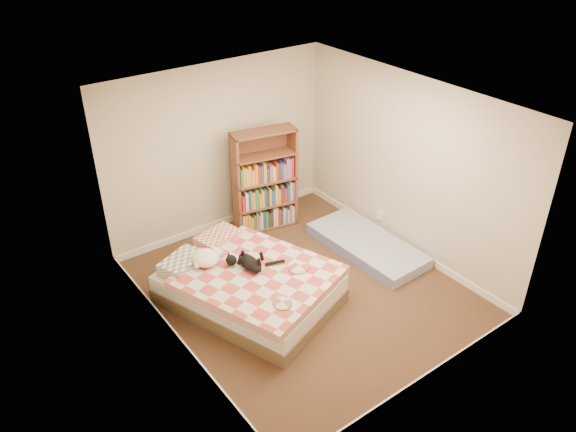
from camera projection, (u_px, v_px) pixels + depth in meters
room at (305, 209)px, 6.64m from camera, size 3.51×4.01×2.51m
bed at (248, 284)px, 6.94m from camera, size 2.03×2.40×0.55m
bookshelf at (264, 192)px, 8.31m from camera, size 1.00×0.50×1.55m
floor_mattress at (367, 245)px, 7.98m from camera, size 0.84×1.78×0.16m
black_cat at (249, 261)px, 6.81m from camera, size 0.44×0.72×0.16m
white_dog at (207, 258)px, 6.84m from camera, size 0.48×0.48×0.17m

